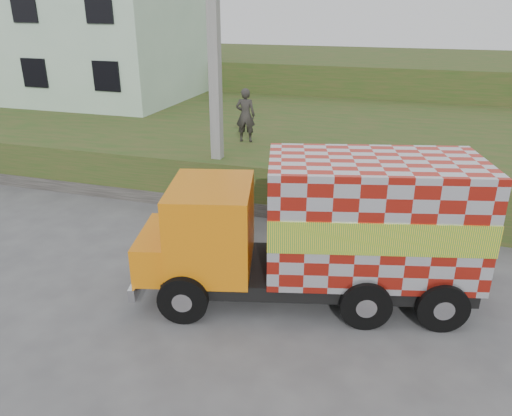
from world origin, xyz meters
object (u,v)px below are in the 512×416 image
(cargo_truck, at_px, (325,229))
(utility_pole, at_px, (215,71))
(pedestrian, at_px, (245,115))
(cow, at_px, (167,260))

(cargo_truck, bearing_deg, utility_pole, 118.89)
(cargo_truck, distance_m, pedestrian, 7.52)
(utility_pole, xyz_separation_m, pedestrian, (0.20, 2.09, -1.68))
(utility_pole, distance_m, pedestrian, 2.69)
(utility_pole, bearing_deg, cow, -82.44)
(utility_pole, height_order, cargo_truck, utility_pole)
(utility_pole, relative_size, pedestrian, 4.48)
(utility_pole, xyz_separation_m, cargo_truck, (4.06, -4.31, -2.49))
(pedestrian, bearing_deg, utility_pole, 76.28)
(cargo_truck, relative_size, pedestrian, 4.05)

